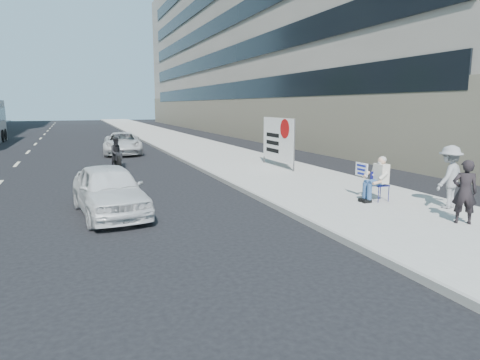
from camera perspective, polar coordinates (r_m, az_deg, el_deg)
name	(u,v)px	position (r m, az deg, el deg)	size (l,w,h in m)	color
ground	(240,222)	(10.81, 0.00, -5.62)	(160.00, 160.00, 0.00)	black
near_sidewalk	(191,145)	(30.84, -6.59, 4.62)	(5.00, 120.00, 0.15)	gray
near_building	(281,36)	(47.13, 5.44, 18.56)	(14.00, 70.00, 20.00)	gray
seated_protester	(377,176)	(12.95, 17.75, 0.46)	(0.83, 1.11, 1.31)	navy
jogger	(449,177)	(12.80, 26.12, 0.38)	(1.10, 0.63, 1.70)	gray
pedestrian_woman	(465,192)	(11.27, 27.77, -1.41)	(0.55, 0.36, 1.51)	black
protest_banner	(278,139)	(19.35, 5.08, 5.46)	(0.08, 3.06, 2.20)	#4C4C4C
white_sedan_near	(109,190)	(11.95, -17.05, -1.26)	(1.59, 3.94, 1.34)	silver
white_sedan_far	(123,143)	(26.71, -15.39, 4.75)	(2.15, 4.66, 1.29)	silver
motorcycle	(117,154)	(20.88, -16.06, 3.33)	(0.73, 2.05, 1.42)	black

